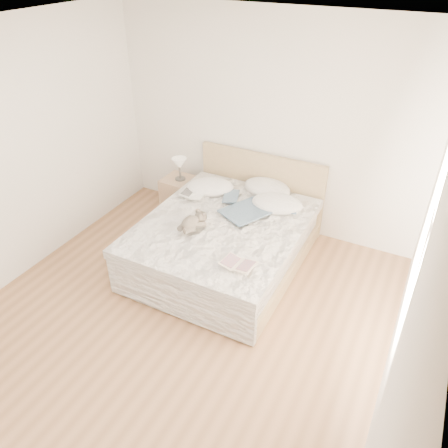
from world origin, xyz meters
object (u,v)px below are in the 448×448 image
at_px(bed, 226,240).
at_px(nightstand, 181,197).
at_px(table_lamp, 179,164).
at_px(photo_book, 193,195).
at_px(childrens_book, 238,264).
at_px(teddy_bear, 191,228).

relative_size(bed, nightstand, 3.83).
height_order(nightstand, table_lamp, table_lamp).
xyz_separation_m(nightstand, table_lamp, (0.01, 0.00, 0.50)).
bearing_deg(nightstand, bed, -32.02).
bearing_deg(photo_book, table_lamp, 131.48).
xyz_separation_m(photo_book, childrens_book, (1.09, -0.98, 0.00)).
bearing_deg(photo_book, bed, -29.22).
bearing_deg(nightstand, teddy_bear, -52.71).
height_order(table_lamp, teddy_bear, table_lamp).
xyz_separation_m(childrens_book, teddy_bear, (-0.73, 0.31, 0.02)).
bearing_deg(childrens_book, table_lamp, 144.05).
bearing_deg(childrens_book, teddy_bear, 162.62).
bearing_deg(bed, photo_book, 156.89).
xyz_separation_m(nightstand, teddy_bear, (0.81, -1.06, 0.37)).
relative_size(bed, teddy_bear, 6.88).
relative_size(table_lamp, teddy_bear, 0.98).
height_order(nightstand, photo_book, photo_book).
xyz_separation_m(nightstand, childrens_book, (1.53, -1.37, 0.35)).
bearing_deg(table_lamp, nightstand, -177.74).
bearing_deg(teddy_bear, bed, 72.33).
distance_m(bed, childrens_book, 0.94).
distance_m(table_lamp, photo_book, 0.60).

